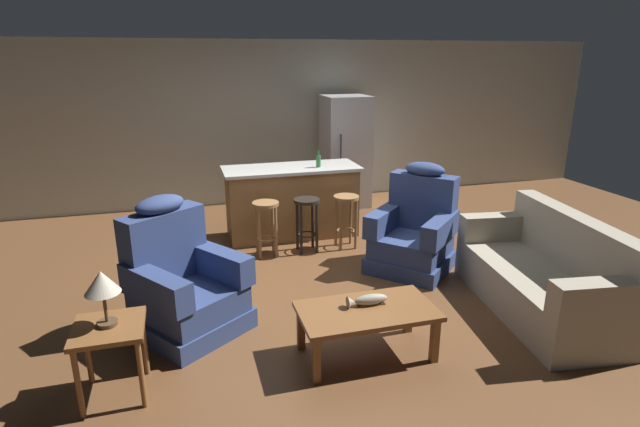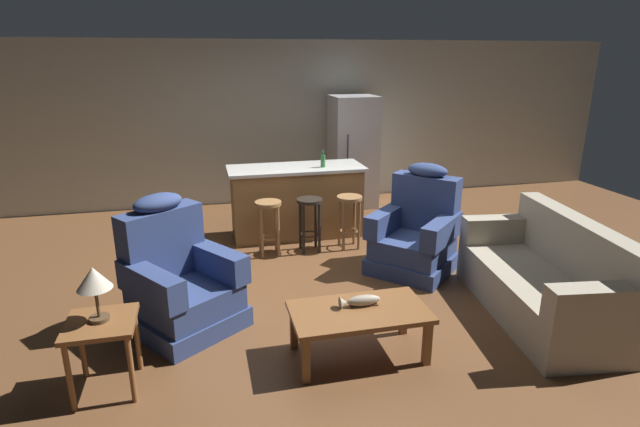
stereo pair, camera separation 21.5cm
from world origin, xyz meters
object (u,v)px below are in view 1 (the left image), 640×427
end_table (110,338)px  bar_stool_middle (307,215)px  coffee_table (367,315)px  refrigerator (345,152)px  fish_figurine (367,300)px  bar_stool_left (266,219)px  recliner_near_island (414,232)px  couch (545,277)px  bar_stool_right (346,212)px  table_lamp (102,285)px  kitchen_island (292,201)px  recliner_near_lamp (182,284)px  bottle_tall_green (318,161)px

end_table → bar_stool_middle: bar_stool_middle is taller
coffee_table → refrigerator: 4.39m
fish_figurine → bar_stool_left: 2.33m
fish_figurine → recliner_near_island: (1.15, 1.48, -0.04)m
couch → bar_stool_middle: couch is taller
fish_figurine → bar_stool_right: bar_stool_right is taller
recliner_near_island → bar_stool_middle: 1.34m
bar_stool_left → bar_stool_middle: 0.51m
bar_stool_left → refrigerator: (1.63, 1.83, 0.41)m
table_lamp → bar_stool_middle: bearing=48.7°
table_lamp → refrigerator: bearing=52.8°
bar_stool_left → fish_figurine: bearing=-79.5°
bar_stool_middle → kitchen_island: bearing=94.2°
couch → end_table: 3.84m
end_table → kitchen_island: (1.98, 2.96, 0.02)m
bar_stool_left → coffee_table: bearing=-80.3°
coffee_table → couch: (1.91, 0.25, -0.02)m
coffee_table → recliner_near_island: 1.93m
couch → bar_stool_right: bearing=-50.5°
table_lamp → bar_stool_left: (1.52, 2.31, -0.40)m
kitchen_island → refrigerator: bearing=45.9°
recliner_near_lamp → bar_stool_left: recliner_near_lamp is taller
couch → end_table: couch is taller
fish_figurine → recliner_near_lamp: 1.65m
end_table → recliner_near_lamp: bearing=58.8°
couch → end_table: (-3.83, -0.23, 0.12)m
bottle_tall_green → coffee_table: bearing=-98.0°
table_lamp → refrigerator: size_ratio=0.23×
table_lamp → end_table: bearing=-77.4°
bar_stool_left → end_table: bearing=-123.1°
couch → coffee_table: bearing=15.4°
couch → recliner_near_island: 1.48m
coffee_table → recliner_near_island: (1.17, 1.54, 0.06)m
bar_stool_left → recliner_near_lamp: bearing=-124.2°
bar_stool_right → couch: bearing=-58.3°
recliner_near_lamp → bottle_tall_green: 2.79m
coffee_table → recliner_near_lamp: recliner_near_lamp is taller
recliner_near_lamp → recliner_near_island: size_ratio=1.00×
fish_figurine → bar_stool_middle: size_ratio=0.50×
recliner_near_lamp → bottle_tall_green: recliner_near_lamp is taller
recliner_near_island → couch: bearing=77.0°
coffee_table → fish_figurine: size_ratio=3.24×
kitchen_island → bar_stool_middle: (0.05, -0.63, -0.01)m
end_table → bar_stool_left: (1.52, 2.33, 0.01)m
kitchen_island → bar_stool_right: 0.84m
table_lamp → bar_stool_right: 3.46m
fish_figurine → end_table: bearing=-178.9°
refrigerator → bottle_tall_green: 1.55m
bar_stool_left → table_lamp: bearing=-123.3°
kitchen_island → bottle_tall_green: size_ratio=8.02×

